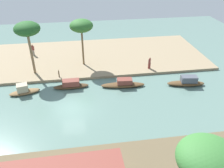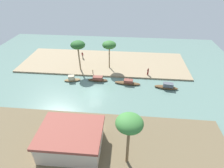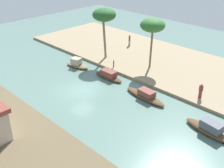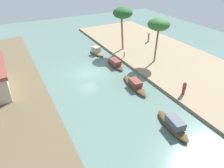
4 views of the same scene
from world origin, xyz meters
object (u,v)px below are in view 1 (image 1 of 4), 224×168
sampan_with_red_awning (187,82)px  sampan_upstream_small (24,90)px  mooring_post (59,74)px  sampan_open_hull (71,85)px  palm_tree_right_tall (208,161)px  person_by_mooring (33,50)px  palm_tree_left_far (27,30)px  palm_tree_left_near (81,26)px  person_on_near_bank (149,64)px  sampan_with_tall_canopy (123,84)px

sampan_with_red_awning → sampan_upstream_small: bearing=5.1°
sampan_with_red_awning → mooring_post: bearing=-6.2°
sampan_open_hull → palm_tree_right_tall: palm_tree_right_tall is taller
person_by_mooring → mooring_post: 8.80m
palm_tree_left_far → palm_tree_right_tall: palm_tree_right_tall is taller
palm_tree_left_near → person_on_near_bank: bearing=162.5°
sampan_with_red_awning → palm_tree_left_far: size_ratio=0.68×
sampan_with_red_awning → palm_tree_left_far: bearing=-8.0°
sampan_open_hull → mooring_post: size_ratio=4.67×
palm_tree_left_near → sampan_open_hull: bearing=72.5°
person_on_near_bank → mooring_post: person_on_near_bank is taller
sampan_with_tall_canopy → person_on_near_bank: 5.78m
person_by_mooring → palm_tree_left_far: bearing=141.4°
sampan_with_red_awning → sampan_open_hull: sampan_with_red_awning is taller
palm_tree_left_near → palm_tree_right_tall: bearing=101.2°
sampan_with_red_awning → palm_tree_left_near: (12.35, -7.41, 5.38)m
person_on_near_bank → palm_tree_right_tall: size_ratio=0.23×
palm_tree_left_far → sampan_upstream_small: bearing=80.6°
person_on_near_bank → palm_tree_left_far: (15.43, -0.84, 5.27)m
sampan_with_red_awning → palm_tree_right_tall: palm_tree_right_tall is taller
sampan_open_hull → palm_tree_left_near: (-1.85, -5.86, 5.43)m
sampan_upstream_small → person_by_mooring: size_ratio=2.12×
mooring_post → palm_tree_left_near: bearing=-134.4°
sampan_with_tall_canopy → person_by_mooring: (12.01, -10.89, 0.77)m
sampan_with_red_awning → palm_tree_left_far: 20.54m
palm_tree_right_tall → sampan_open_hull: bearing=-70.3°
person_on_near_bank → palm_tree_left_near: palm_tree_left_near is taller
palm_tree_left_near → palm_tree_left_far: bearing=16.6°
person_by_mooring → mooring_post: person_by_mooring is taller
person_by_mooring → palm_tree_left_near: (-7.49, 4.33, 4.70)m
palm_tree_left_near → sampan_with_red_awning: bearing=149.0°
sampan_with_red_awning → sampan_open_hull: 14.28m
sampan_with_red_awning → palm_tree_left_near: bearing=-22.9°
sampan_with_red_awning → person_on_near_bank: bearing=-44.8°
mooring_post → sampan_open_hull: bearing=121.5°
palm_tree_left_far → palm_tree_right_tall: bearing=116.8°
sampan_with_tall_canopy → sampan_open_hull: sampan_with_tall_canopy is taller
sampan_with_tall_canopy → palm_tree_left_near: palm_tree_left_near is taller
mooring_post → palm_tree_right_tall: palm_tree_right_tall is taller
sampan_with_tall_canopy → person_by_mooring: person_by_mooring is taller
mooring_post → person_on_near_bank: bearing=-177.1°
sampan_open_hull → palm_tree_left_near: palm_tree_left_near is taller
person_on_near_bank → mooring_post: (12.20, 0.62, -0.25)m
palm_tree_right_tall → palm_tree_left_near: bearing=-78.8°
sampan_upstream_small → palm_tree_left_near: palm_tree_left_near is taller
person_by_mooring → sampan_with_tall_canopy: bearing=-179.2°
person_on_near_bank → mooring_post: 12.22m
sampan_with_tall_canopy → sampan_upstream_small: (11.82, -0.15, 0.07)m
palm_tree_right_tall → sampan_upstream_small: bearing=-56.2°
mooring_post → palm_tree_left_far: bearing=-24.4°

